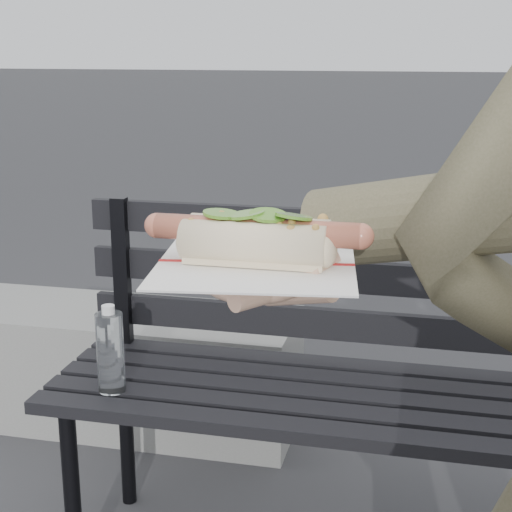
{
  "coord_description": "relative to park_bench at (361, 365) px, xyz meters",
  "views": [
    {
      "loc": [
        0.07,
        -0.73,
        1.26
      ],
      "look_at": [
        -0.09,
        -0.03,
        1.07
      ],
      "focal_mm": 55.0,
      "sensor_mm": 36.0,
      "label": 1
    }
  ],
  "objects": [
    {
      "name": "park_bench",
      "position": [
        0.0,
        0.0,
        0.0
      ],
      "size": [
        1.5,
        0.44,
        0.88
      ],
      "color": "black",
      "rests_on": "ground"
    },
    {
      "name": "concrete_block",
      "position": [
        -0.87,
        0.57,
        -0.32
      ],
      "size": [
        1.2,
        0.4,
        0.4
      ],
      "primitive_type": "cube",
      "color": "slate",
      "rests_on": "ground"
    },
    {
      "name": "held_hotdog",
      "position": [
        0.19,
        -0.97,
        0.58
      ],
      "size": [
        0.64,
        0.31,
        0.2
      ],
      "color": "#484730"
    }
  ]
}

